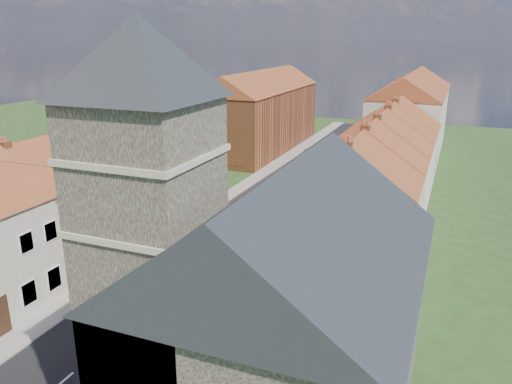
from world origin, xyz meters
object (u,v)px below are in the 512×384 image
at_px(car_near, 115,282).
at_px(pedestrian_left, 76,292).
at_px(church, 270,292).
at_px(car_distant, 316,149).
at_px(lamppost, 184,188).
at_px(car_mid, 199,232).

xyz_separation_m(car_near, pedestrian_left, (-0.93, -2.13, 0.28)).
bearing_deg(church, car_distant, 103.26).
height_order(car_distant, pedestrian_left, pedestrian_left).
distance_m(car_near, pedestrian_left, 2.34).
bearing_deg(pedestrian_left, car_near, 68.37).
bearing_deg(lamppost, car_near, -84.17).
height_order(lamppost, car_distant, lamppost).
bearing_deg(car_near, church, -16.16).
xyz_separation_m(lamppost, car_distant, (2.17, 30.00, -2.95)).
xyz_separation_m(church, car_near, (-12.13, 6.43, -5.13)).
bearing_deg(car_mid, car_near, -95.14).
bearing_deg(pedestrian_left, car_mid, 83.41).
height_order(church, car_distant, church).
distance_m(church, car_mid, 19.92).
bearing_deg(car_mid, car_distant, 88.98).
distance_m(lamppost, car_near, 10.67).
xyz_separation_m(car_mid, car_distant, (0.37, 31.17, -0.08)).
distance_m(car_mid, pedestrian_left, 11.34).
bearing_deg(pedestrian_left, lamppost, 92.52).
height_order(church, car_mid, church).
bearing_deg(car_distant, car_mid, -74.44).
xyz_separation_m(church, pedestrian_left, (-13.06, 4.30, -4.86)).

